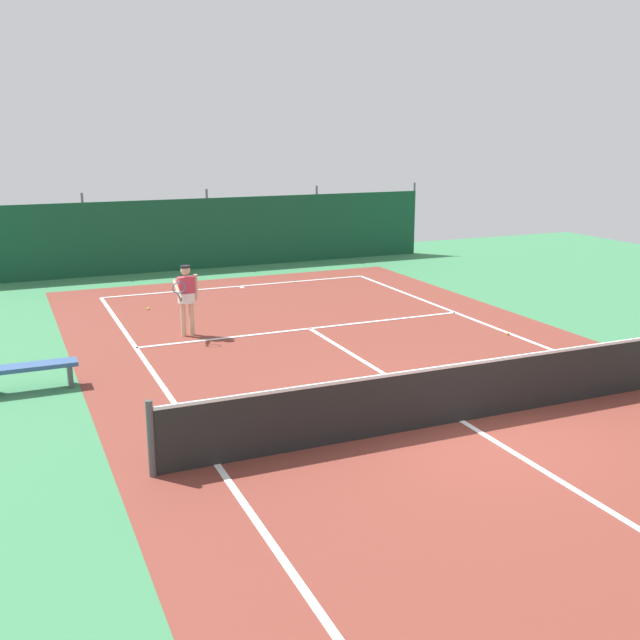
% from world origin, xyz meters
% --- Properties ---
extents(ground_plane, '(36.00, 36.00, 0.00)m').
position_xyz_m(ground_plane, '(0.00, 0.00, 0.00)').
color(ground_plane, '#387A4C').
extents(court_surface, '(11.02, 26.60, 0.01)m').
position_xyz_m(court_surface, '(0.00, 0.00, 0.00)').
color(court_surface, brown).
rests_on(court_surface, ground).
extents(tennis_net, '(10.12, 0.10, 1.10)m').
position_xyz_m(tennis_net, '(0.00, 0.00, 0.51)').
color(tennis_net, black).
rests_on(tennis_net, ground).
extents(back_fence, '(16.30, 0.98, 2.70)m').
position_xyz_m(back_fence, '(-0.00, 15.85, 0.67)').
color(back_fence, '#14472D').
rests_on(back_fence, ground).
extents(tennis_player, '(0.69, 0.77, 1.64)m').
position_xyz_m(tennis_player, '(-2.81, 6.97, 0.96)').
color(tennis_player, '#D8AD8C').
rests_on(tennis_player, ground).
extents(tennis_ball_near_player, '(0.07, 0.07, 0.07)m').
position_xyz_m(tennis_ball_near_player, '(4.02, 4.07, 0.03)').
color(tennis_ball_near_player, '#CCDB33').
rests_on(tennis_ball_near_player, ground).
extents(tennis_ball_midcourt, '(0.07, 0.07, 0.07)m').
position_xyz_m(tennis_ball_midcourt, '(-3.16, 9.93, 0.03)').
color(tennis_ball_midcourt, '#CCDB33').
rests_on(tennis_ball_midcourt, ground).
extents(parked_car, '(2.15, 4.27, 1.68)m').
position_xyz_m(parked_car, '(-1.84, 17.72, 0.84)').
color(parked_car, navy).
rests_on(parked_car, ground).
extents(courtside_bench, '(1.60, 0.40, 0.49)m').
position_xyz_m(courtside_bench, '(-6.31, 4.41, 0.37)').
color(courtside_bench, '#335184').
rests_on(courtside_bench, ground).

